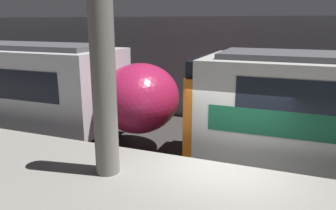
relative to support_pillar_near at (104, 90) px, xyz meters
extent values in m
plane|color=#33302D|center=(2.16, 1.31, -2.85)|extent=(120.00, 120.00, 0.00)
cube|color=gray|center=(2.16, 8.30, -0.69)|extent=(50.00, 0.15, 4.32)
cylinder|color=slate|center=(0.00, 0.00, 0.00)|extent=(0.47, 0.47, 3.44)
ellipsoid|color=#B21E4C|center=(-1.08, 3.75, -1.07)|extent=(2.42, 2.79, 2.19)
sphere|color=#F2EFCC|center=(-0.13, 3.75, -1.46)|extent=(0.20, 0.20, 0.20)
cube|color=orange|center=(0.97, 3.75, -1.15)|extent=(0.25, 2.97, 2.08)
cube|color=black|center=(0.97, 3.75, -0.11)|extent=(0.25, 2.67, 0.83)
sphere|color=#EA4C42|center=(0.81, 3.06, -1.51)|extent=(0.18, 0.18, 0.18)
sphere|color=#EA4C42|center=(0.81, 4.43, -1.51)|extent=(0.18, 0.18, 0.18)
camera|label=1|loc=(3.38, -5.30, 1.27)|focal=35.00mm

